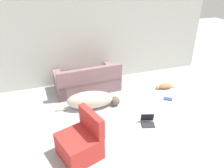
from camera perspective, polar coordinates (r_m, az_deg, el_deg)
ground_plane at (r=4.12m, az=11.66°, el=-19.75°), size 20.00×20.00×0.00m
wall_back at (r=6.31m, az=-3.03°, el=11.48°), size 6.49×0.06×2.43m
couch at (r=6.04m, az=-6.44°, el=0.73°), size 1.75×0.99×0.79m
dog at (r=5.27m, az=-5.42°, el=-4.20°), size 1.56×0.57×0.43m
cat at (r=6.31m, az=13.60°, el=-0.56°), size 0.58×0.24×0.14m
laptop_open at (r=4.88m, az=9.27°, el=-9.38°), size 0.35×0.33×0.22m
book_blue at (r=5.84m, az=14.43°, el=-3.80°), size 0.25×0.22×0.02m
side_chair at (r=4.04m, az=-8.13°, el=-14.89°), size 0.84×0.84×0.83m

